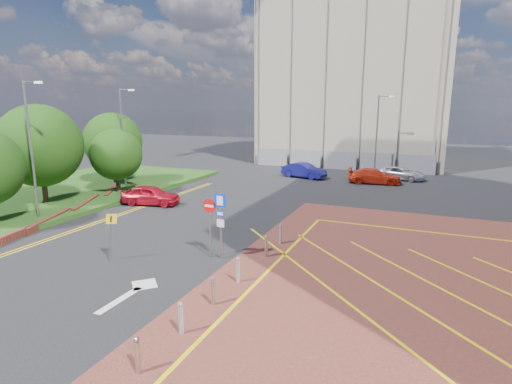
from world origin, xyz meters
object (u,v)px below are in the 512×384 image
Objects in this scene: car_red_left at (151,195)px; car_red_back at (374,176)px; warning_sign at (110,231)px; car_blue_back at (304,170)px; lamp_left_near at (31,145)px; tree_b at (40,146)px; sign_cluster at (217,217)px; tree_c at (116,155)px; tree_d at (113,142)px; lamp_left_far at (123,134)px; lamp_back at (378,132)px; car_silver_back at (400,173)px.

car_red_back is (13.60, 14.58, -0.02)m from car_red_left.
car_red_back is at bearing -54.53° from car_red_left.
warning_sign is 24.51m from car_blue_back.
lamp_left_near is at bearing 133.86° from car_red_back.
tree_b is 2.11× the size of sign_cluster.
sign_cluster is 4.74m from warning_sign.
tree_c is at bearing 68.20° from tree_b.
tree_c is 1.19× the size of car_red_left.
car_red_back is at bearing 50.71° from lamp_left_near.
tree_d is 2.44m from lamp_left_far.
tree_b reaches higher than tree_c.
car_red_back is (6.75, -0.44, -0.05)m from car_blue_back.
car_red_back is at bearing -84.23° from lamp_back.
warning_sign is 0.55× the size of car_red_left.
tree_d is (-3.00, 3.00, 0.68)m from tree_c.
tree_b is at bearing -98.77° from lamp_left_far.
car_blue_back reaches higher than car_red_back.
tree_c is 25.82m from car_silver_back.
car_silver_back is at bearing -58.78° from car_blue_back.
tree_d reaches higher than car_silver_back.
sign_cluster is at bearing 161.98° from car_red_back.
sign_cluster is 0.78× the size of car_red_left.
tree_c is 8.20m from lamp_left_near.
warning_sign is 10.75m from car_red_left.
lamp_left_near reaches higher than lamp_back.
car_red_left is at bearing 151.99° from car_silver_back.
car_red_left is 16.50m from car_blue_back.
car_red_back is at bearing 160.21° from car_silver_back.
warning_sign is at bearing -152.43° from sign_cluster.
car_red_left reaches higher than car_silver_back.
lamp_back reaches higher than car_red_left.
car_red_left is 23.63m from car_silver_back.
tree_b is 8.07m from car_red_left.
lamp_left_near reaches higher than car_blue_back.
lamp_back is at bearing 82.03° from sign_cluster.
tree_d is at bearing 108.07° from car_red_back.
tree_b is at bearing 104.91° from car_red_left.
warning_sign is at bearing 153.68° from car_red_back.
tree_d is at bearing 139.72° from car_blue_back.
tree_b is 27.09m from car_red_back.
lamp_back reaches higher than car_red_back.
tree_d is 19.15m from warning_sign.
warning_sign reaches higher than car_red_back.
car_silver_back is at bearing 75.70° from sign_cluster.
car_silver_back is (22.16, 20.93, -3.62)m from tree_b.
car_blue_back is at bearing -36.05° from car_red_left.
warning_sign is (12.62, -14.20, -2.44)m from tree_d.
lamp_left_near is at bearing -44.25° from tree_b.
sign_cluster is (14.72, -11.02, -2.71)m from lamp_left_far.
tree_b is 0.84× the size of lamp_left_near.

